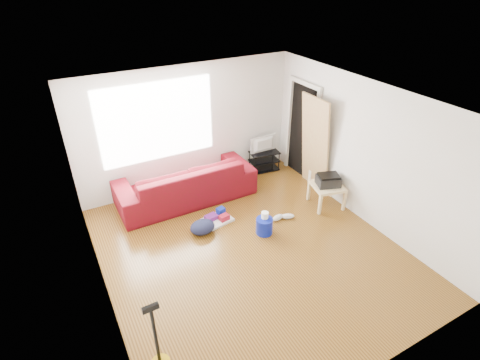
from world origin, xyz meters
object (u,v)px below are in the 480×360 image
bucket (264,233)px  backpack (203,233)px  sofa (187,198)px  tv_stand (264,161)px  side_table (327,188)px  cleaning_tray (218,218)px

bucket → backpack: 1.08m
sofa → bucket: sofa is taller
tv_stand → bucket: size_ratio=2.35×
side_table → bucket: side_table is taller
side_table → backpack: (-2.45, 0.36, -0.38)m
sofa → tv_stand: bearing=-172.2°
bucket → backpack: size_ratio=0.67×
tv_stand → side_table: bearing=-72.7°
tv_stand → side_table: size_ratio=1.03×
bucket → cleaning_tray: 0.91m
cleaning_tray → sofa: bearing=103.4°
tv_stand → backpack: tv_stand is taller
sofa → backpack: bearing=81.8°
tv_stand → backpack: (-2.15, -1.42, -0.23)m
side_table → cleaning_tray: (-2.06, 0.56, -0.33)m
sofa → bucket: 1.84m
sofa → backpack: sofa is taller
tv_stand → side_table: 1.81m
bucket → side_table: bearing=6.2°
sofa → tv_stand: (1.98, 0.27, 0.23)m
tv_stand → side_table: side_table is taller
side_table → bucket: (-1.51, -0.16, -0.38)m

